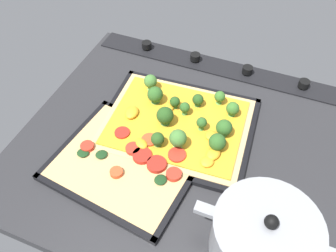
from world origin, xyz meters
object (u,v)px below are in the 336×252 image
(baking_tray_front, at_px, (176,126))
(broccoli_pizza, at_px, (179,122))
(baking_tray_back, at_px, (126,163))
(veggie_pizza_back, at_px, (129,160))
(cooking_pot, at_px, (263,238))

(baking_tray_front, distance_m, broccoli_pizza, 0.02)
(broccoli_pizza, height_order, baking_tray_back, broccoli_pizza)
(broccoli_pizza, xyz_separation_m, baking_tray_back, (0.07, 0.14, -0.02))
(baking_tray_back, xyz_separation_m, veggie_pizza_back, (-0.00, -0.00, 0.01))
(baking_tray_front, bearing_deg, cooking_pot, 137.87)
(baking_tray_front, distance_m, cooking_pot, 0.33)
(baking_tray_back, bearing_deg, baking_tray_front, -114.29)
(cooking_pot, bearing_deg, baking_tray_front, -42.13)
(broccoli_pizza, bearing_deg, baking_tray_back, 63.68)
(baking_tray_back, bearing_deg, broccoli_pizza, -116.32)
(baking_tray_back, height_order, cooking_pot, cooking_pot)
(broccoli_pizza, distance_m, baking_tray_back, 0.16)
(baking_tray_back, xyz_separation_m, cooking_pot, (-0.31, 0.08, 0.05))
(baking_tray_front, height_order, veggie_pizza_back, veggie_pizza_back)
(veggie_pizza_back, distance_m, cooking_pot, 0.32)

